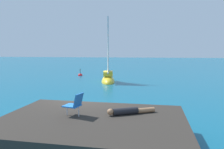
% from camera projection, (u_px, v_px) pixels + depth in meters
% --- Properties ---
extents(ground_plane, '(160.00, 160.00, 0.00)m').
position_uv_depth(ground_plane, '(86.00, 117.00, 10.65)').
color(ground_plane, '#0F5675').
extents(shore_ledge, '(6.32, 4.57, 1.01)m').
position_uv_depth(shore_ledge, '(93.00, 132.00, 7.38)').
color(shore_ledge, '#2D2823').
rests_on(shore_ledge, ground).
extents(boulder_seaward, '(1.19, 1.14, 0.57)m').
position_uv_depth(boulder_seaward, '(56.00, 120.00, 10.25)').
color(boulder_seaward, '#2D2B25').
rests_on(boulder_seaward, ground).
extents(boulder_inland, '(1.67, 1.52, 1.12)m').
position_uv_depth(boulder_inland, '(70.00, 120.00, 10.25)').
color(boulder_inland, '#2B2622').
rests_on(boulder_inland, ground).
extents(sailboat_near, '(1.91, 3.98, 7.23)m').
position_uv_depth(sailboat_near, '(108.00, 78.00, 22.22)').
color(sailboat_near, yellow).
rests_on(sailboat_near, ground).
extents(person_sunbather, '(1.64, 0.90, 0.25)m').
position_uv_depth(person_sunbather, '(129.00, 111.00, 7.71)').
color(person_sunbather, black).
rests_on(person_sunbather, shore_ledge).
extents(beach_chair, '(0.69, 0.61, 0.80)m').
position_uv_depth(beach_chair, '(75.00, 103.00, 7.45)').
color(beach_chair, blue).
rests_on(beach_chair, shore_ledge).
extents(marker_buoy, '(0.56, 0.56, 1.13)m').
position_uv_depth(marker_buoy, '(80.00, 76.00, 27.61)').
color(marker_buoy, red).
rests_on(marker_buoy, ground).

